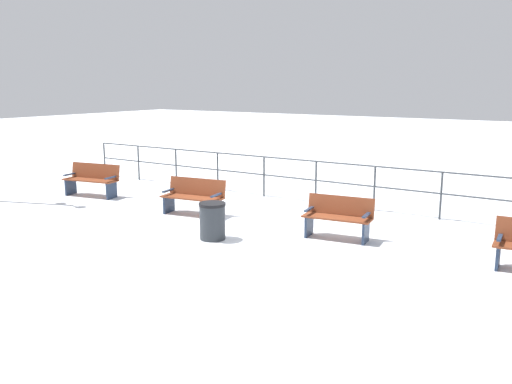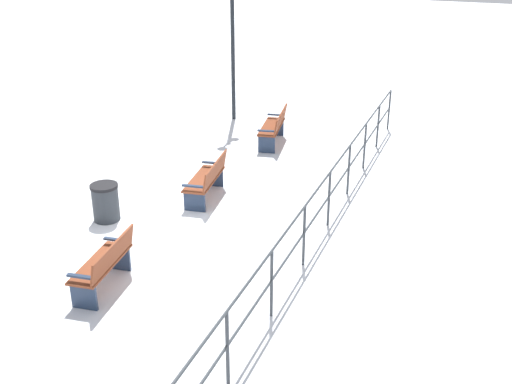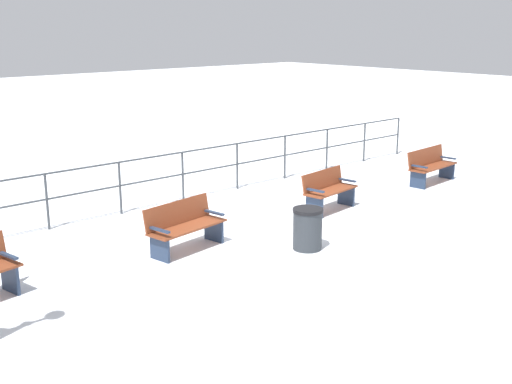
% 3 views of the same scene
% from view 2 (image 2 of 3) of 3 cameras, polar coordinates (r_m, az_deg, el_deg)
% --- Properties ---
extents(ground_plane, '(80.00, 80.00, 0.00)m').
position_cam_2_polar(ground_plane, '(11.94, -8.47, -4.17)').
color(ground_plane, white).
rests_on(ground_plane, ground).
extents(bench_nearest, '(0.82, 1.71, 0.92)m').
position_cam_2_polar(bench_nearest, '(16.55, 1.71, 6.08)').
color(bench_nearest, brown).
rests_on(bench_nearest, ground).
extents(bench_second, '(0.79, 1.63, 0.88)m').
position_cam_2_polar(bench_second, '(13.28, -4.52, 1.22)').
color(bench_second, brown).
rests_on(bench_second, ground).
extents(bench_third, '(0.70, 1.47, 0.87)m').
position_cam_2_polar(bench_third, '(10.33, -13.86, -6.52)').
color(bench_third, brown).
rests_on(bench_third, ground).
extents(lamppost_near, '(0.28, 1.09, 4.97)m').
position_cam_2_polar(lamppost_near, '(18.18, -2.23, 17.35)').
color(lamppost_near, black).
rests_on(lamppost_near, ground).
extents(waterfront_railing, '(0.05, 16.47, 1.16)m').
position_cam_2_polar(waterfront_railing, '(10.59, 4.51, -3.14)').
color(waterfront_railing, '#383D42').
rests_on(waterfront_railing, ground).
extents(trash_bin, '(0.56, 0.56, 0.77)m').
position_cam_2_polar(trash_bin, '(12.68, -13.78, -0.92)').
color(trash_bin, '#2D3338').
rests_on(trash_bin, ground).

